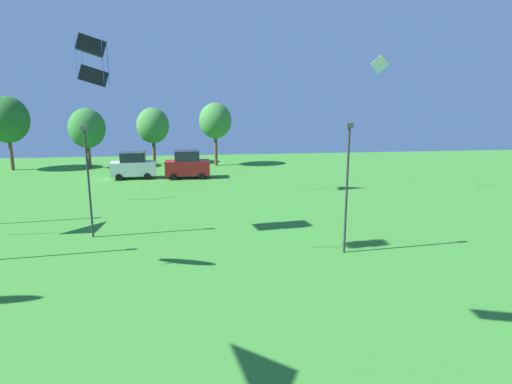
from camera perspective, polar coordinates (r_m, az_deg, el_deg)
kite_flying_0 at (r=38.07m, az=15.21°, el=15.14°), size 1.48×0.57×1.43m
kite_flying_7 at (r=26.34m, az=-19.79°, el=15.15°), size 1.83×1.70×2.69m
parked_car_leftmost at (r=44.51m, az=-15.08°, el=3.19°), size 4.23×2.13×2.50m
parked_car_second_from_left at (r=43.66m, az=-8.57°, el=3.39°), size 4.18×2.01×2.64m
light_post_0 at (r=27.13m, az=-20.24°, el=1.91°), size 0.36×0.20×6.36m
light_post_3 at (r=23.41m, az=11.32°, el=1.26°), size 0.36×0.20×6.71m
treeline_tree_0 at (r=53.47m, az=-28.67°, el=7.92°), size 4.31×4.31×7.59m
treeline_tree_1 at (r=51.41m, az=-20.38°, el=7.49°), size 3.78×3.78×6.35m
treeline_tree_2 at (r=52.29m, az=-12.77°, el=8.10°), size 3.56×3.56×6.28m
treeline_tree_3 at (r=50.20m, az=-5.11°, el=8.85°), size 3.50×3.50×6.84m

